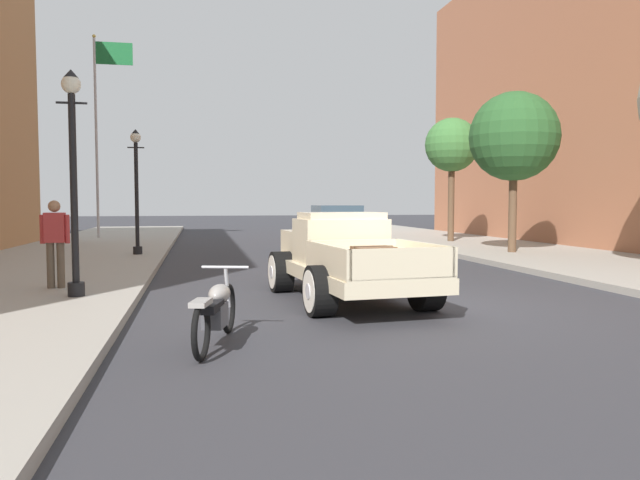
# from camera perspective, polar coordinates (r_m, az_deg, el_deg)

# --- Properties ---
(ground_plane) EXTENTS (140.00, 140.00, 0.00)m
(ground_plane) POSITION_cam_1_polar(r_m,az_deg,el_deg) (10.57, 7.89, -6.09)
(ground_plane) COLOR #333338
(hotrod_truck_cream) EXTENTS (2.48, 5.04, 1.58)m
(hotrod_truck_cream) POSITION_cam_1_polar(r_m,az_deg,el_deg) (11.13, 2.09, -1.65)
(hotrod_truck_cream) COLOR beige
(hotrod_truck_cream) RESTS_ON ground
(motorcycle_parked) EXTENTS (0.76, 2.07, 0.93)m
(motorcycle_parked) POSITION_cam_1_polar(r_m,az_deg,el_deg) (7.61, -9.74, -6.51)
(motorcycle_parked) COLOR black
(motorcycle_parked) RESTS_ON ground
(car_background_grey) EXTENTS (1.89, 4.31, 1.65)m
(car_background_grey) POSITION_cam_1_polar(r_m,az_deg,el_deg) (22.09, 1.48, 0.98)
(car_background_grey) COLOR slate
(car_background_grey) RESTS_ON ground
(pedestrian_sidewalk_left) EXTENTS (0.53, 0.22, 1.65)m
(pedestrian_sidewalk_left) POSITION_cam_1_polar(r_m,az_deg,el_deg) (12.43, -23.60, 0.13)
(pedestrian_sidewalk_left) COLOR brown
(pedestrian_sidewalk_left) RESTS_ON sidewalk_left
(street_lamp_near) EXTENTS (0.50, 0.32, 3.85)m
(street_lamp_near) POSITION_cam_1_polar(r_m,az_deg,el_deg) (11.20, -22.15, 6.48)
(street_lamp_near) COLOR black
(street_lamp_near) RESTS_ON sidewalk_left
(street_lamp_far) EXTENTS (0.50, 0.32, 3.85)m
(street_lamp_far) POSITION_cam_1_polar(r_m,az_deg,el_deg) (19.63, -16.84, 5.23)
(street_lamp_far) COLOR black
(street_lamp_far) RESTS_ON sidewalk_left
(flagpole) EXTENTS (1.74, 0.16, 9.16)m
(flagpole) POSITION_cam_1_polar(r_m,az_deg,el_deg) (29.88, -19.85, 11.07)
(flagpole) COLOR #B2B2B7
(flagpole) RESTS_ON sidewalk_left
(street_tree_second) EXTENTS (2.85, 2.85, 5.14)m
(street_tree_second) POSITION_cam_1_polar(r_m,az_deg,el_deg) (20.69, 17.75, 9.19)
(street_tree_second) COLOR brown
(street_tree_second) RESTS_ON sidewalk_right
(street_tree_third) EXTENTS (2.21, 2.21, 5.08)m
(street_tree_third) POSITION_cam_1_polar(r_m,az_deg,el_deg) (25.87, 12.27, 8.62)
(street_tree_third) COLOR brown
(street_tree_third) RESTS_ON sidewalk_right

